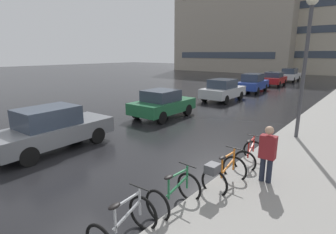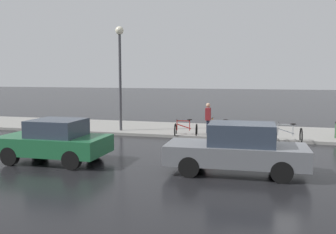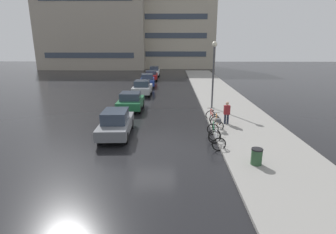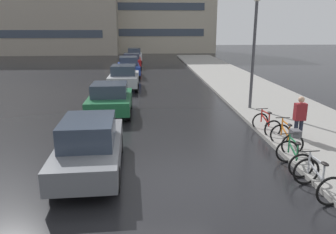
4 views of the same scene
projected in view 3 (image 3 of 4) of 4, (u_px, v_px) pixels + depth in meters
ground_plane at (154, 140)px, 15.15m from camera, size 140.00×140.00×0.00m
sidewalk_kerb at (225, 102)px, 24.64m from camera, size 4.80×60.00×0.14m
bicycle_nearest at (217, 140)px, 14.07m from camera, size 0.80×1.19×0.98m
bicycle_second at (214, 131)px, 15.48m from camera, size 0.78×1.17×0.96m
bicycle_third at (217, 123)px, 16.84m from camera, size 0.78×1.40×1.01m
bicycle_farthest at (212, 116)px, 18.70m from camera, size 0.82×1.18×0.92m
car_grey at (116, 123)px, 15.76m from camera, size 1.90×4.39×1.59m
car_green at (131, 101)px, 21.91m from camera, size 2.00×3.80×1.52m
car_silver at (142, 88)px, 28.40m from camera, size 1.91×3.94×1.60m
car_blue at (147, 80)px, 34.03m from camera, size 2.11×4.37×1.66m
car_red at (151, 75)px, 39.84m from camera, size 2.05×3.79×1.48m
car_white at (154, 71)px, 45.54m from camera, size 1.89×4.39×1.62m
pedestrian at (227, 112)px, 17.61m from camera, size 0.40×0.25×1.67m
streetlamp at (214, 64)px, 21.30m from camera, size 0.43×0.43×5.58m
trash_bin at (256, 158)px, 11.75m from camera, size 0.51×0.51×0.89m
building_facade_main at (165, 27)px, 59.72m from camera, size 22.39×8.72×18.02m
building_facade_side at (94, 29)px, 57.28m from camera, size 22.66×9.63×17.19m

